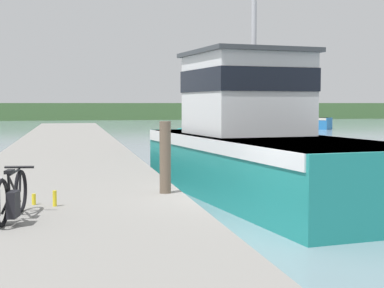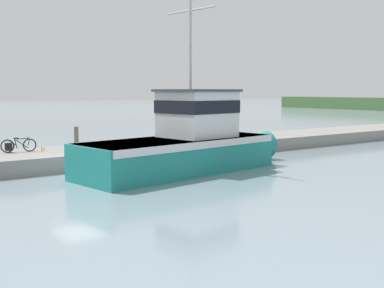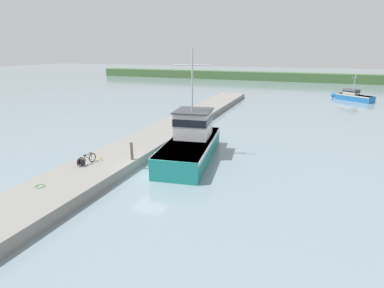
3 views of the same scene
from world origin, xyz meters
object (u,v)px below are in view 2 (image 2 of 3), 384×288
(bicycle_touring, at_px, (15,146))
(fishing_boat_main, at_px, (187,142))
(water_bottle_on_curb, at_px, (44,149))
(water_bottle_by_bike, at_px, (42,149))
(mooring_post, at_px, (76,141))

(bicycle_touring, bearing_deg, fishing_boat_main, 57.07)
(water_bottle_on_curb, xyz_separation_m, water_bottle_by_bike, (0.34, -0.22, 0.04))
(bicycle_touring, height_order, mooring_post, mooring_post)
(fishing_boat_main, bearing_deg, water_bottle_on_curb, -145.28)
(mooring_post, height_order, water_bottle_on_curb, mooring_post)
(mooring_post, xyz_separation_m, water_bottle_by_bike, (-1.99, -1.03, -0.54))
(fishing_boat_main, xyz_separation_m, water_bottle_by_bike, (-5.15, -5.30, -0.49))
(mooring_post, bearing_deg, water_bottle_by_bike, -152.65)
(fishing_boat_main, height_order, water_bottle_by_bike, fishing_boat_main)
(bicycle_touring, height_order, water_bottle_on_curb, bicycle_touring)
(fishing_boat_main, distance_m, water_bottle_on_curb, 7.50)
(fishing_boat_main, relative_size, bicycle_touring, 7.04)
(fishing_boat_main, relative_size, water_bottle_on_curb, 65.67)
(fishing_boat_main, xyz_separation_m, bicycle_touring, (-5.75, -6.42, -0.29))
(mooring_post, distance_m, water_bottle_by_bike, 2.30)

